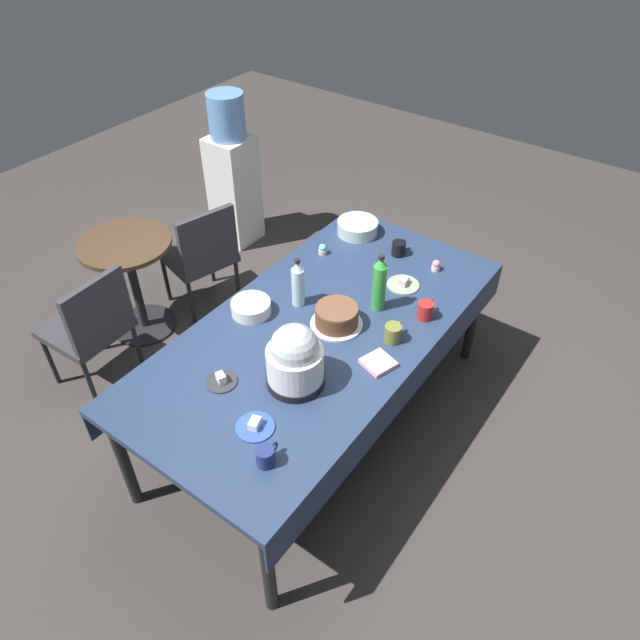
{
  "coord_description": "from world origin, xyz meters",
  "views": [
    {
      "loc": [
        -1.86,
        -1.36,
        2.81
      ],
      "look_at": [
        0.0,
        0.0,
        0.8
      ],
      "focal_mm": 33.08,
      "sensor_mm": 36.0,
      "label": 1
    }
  ],
  "objects_px": {
    "cupcake_berry": "(281,340)",
    "coffee_mug_red": "(426,310)",
    "potluck_table": "(320,336)",
    "water_cooler": "(233,175)",
    "glass_salad_bowl": "(357,227)",
    "dessert_plate_cobalt": "(255,426)",
    "frosted_layer_cake": "(337,317)",
    "dessert_plate_charcoal": "(221,380)",
    "cupcake_mint": "(323,249)",
    "maroon_chair_left": "(91,324)",
    "dessert_plate_sage": "(403,284)",
    "round_cafe_table": "(131,270)",
    "cupcake_rose": "(436,266)",
    "soda_bottle_water": "(298,284)",
    "ceramic_snack_bowl": "(251,307)",
    "coffee_mug_navy": "(266,456)",
    "soda_bottle_lime_soda": "(379,284)",
    "coffee_mug_black": "(399,248)",
    "slow_cooker": "(295,359)",
    "coffee_mug_olive": "(393,333)",
    "maroon_chair_right": "(202,252)"
  },
  "relations": [
    {
      "from": "soda_bottle_water",
      "to": "cupcake_mint",
      "type": "bearing_deg",
      "value": 20.36
    },
    {
      "from": "coffee_mug_red",
      "to": "round_cafe_table",
      "type": "relative_size",
      "value": 0.18
    },
    {
      "from": "cupcake_berry",
      "to": "maroon_chair_left",
      "type": "xyz_separation_m",
      "value": [
        -0.32,
        1.21,
        -0.29
      ]
    },
    {
      "from": "soda_bottle_water",
      "to": "coffee_mug_navy",
      "type": "distance_m",
      "value": 1.05
    },
    {
      "from": "round_cafe_table",
      "to": "coffee_mug_red",
      "type": "bearing_deg",
      "value": -76.93
    },
    {
      "from": "glass_salad_bowl",
      "to": "coffee_mug_olive",
      "type": "bearing_deg",
      "value": -136.4
    },
    {
      "from": "glass_salad_bowl",
      "to": "dessert_plate_sage",
      "type": "relative_size",
      "value": 1.4
    },
    {
      "from": "dessert_plate_sage",
      "to": "coffee_mug_black",
      "type": "xyz_separation_m",
      "value": [
        0.25,
        0.18,
        0.03
      ]
    },
    {
      "from": "coffee_mug_navy",
      "to": "maroon_chair_right",
      "type": "xyz_separation_m",
      "value": [
        1.2,
        1.61,
        -0.3
      ]
    },
    {
      "from": "slow_cooker",
      "to": "coffee_mug_red",
      "type": "distance_m",
      "value": 0.83
    },
    {
      "from": "cupcake_berry",
      "to": "round_cafe_table",
      "type": "relative_size",
      "value": 0.09
    },
    {
      "from": "slow_cooker",
      "to": "dessert_plate_sage",
      "type": "xyz_separation_m",
      "value": [
        0.95,
        -0.03,
        -0.14
      ]
    },
    {
      "from": "potluck_table",
      "to": "coffee_mug_olive",
      "type": "distance_m",
      "value": 0.4
    },
    {
      "from": "frosted_layer_cake",
      "to": "dessert_plate_charcoal",
      "type": "relative_size",
      "value": 1.84
    },
    {
      "from": "potluck_table",
      "to": "soda_bottle_water",
      "type": "xyz_separation_m",
      "value": [
        0.09,
        0.21,
        0.2
      ]
    },
    {
      "from": "potluck_table",
      "to": "soda_bottle_water",
      "type": "relative_size",
      "value": 7.49
    },
    {
      "from": "coffee_mug_red",
      "to": "maroon_chair_left",
      "type": "relative_size",
      "value": 0.15
    },
    {
      "from": "cupcake_berry",
      "to": "glass_salad_bowl",
      "type": "bearing_deg",
      "value": 13.45
    },
    {
      "from": "ceramic_snack_bowl",
      "to": "dessert_plate_cobalt",
      "type": "relative_size",
      "value": 1.22
    },
    {
      "from": "cupcake_rose",
      "to": "cupcake_mint",
      "type": "bearing_deg",
      "value": 111.92
    },
    {
      "from": "dessert_plate_sage",
      "to": "round_cafe_table",
      "type": "height_order",
      "value": "dessert_plate_sage"
    },
    {
      "from": "glass_salad_bowl",
      "to": "slow_cooker",
      "type": "bearing_deg",
      "value": -159.06
    },
    {
      "from": "soda_bottle_lime_soda",
      "to": "water_cooler",
      "type": "height_order",
      "value": "water_cooler"
    },
    {
      "from": "cupcake_berry",
      "to": "coffee_mug_navy",
      "type": "relative_size",
      "value": 0.57
    },
    {
      "from": "soda_bottle_lime_soda",
      "to": "dessert_plate_cobalt",
      "type": "bearing_deg",
      "value": -179.82
    },
    {
      "from": "glass_salad_bowl",
      "to": "round_cafe_table",
      "type": "xyz_separation_m",
      "value": [
        -0.93,
        1.17,
        -0.29
      ]
    },
    {
      "from": "glass_salad_bowl",
      "to": "coffee_mug_olive",
      "type": "xyz_separation_m",
      "value": [
        -0.74,
        -0.7,
        0.01
      ]
    },
    {
      "from": "frosted_layer_cake",
      "to": "coffee_mug_olive",
      "type": "height_order",
      "value": "frosted_layer_cake"
    },
    {
      "from": "frosted_layer_cake",
      "to": "cupcake_rose",
      "type": "bearing_deg",
      "value": -14.41
    },
    {
      "from": "soda_bottle_lime_soda",
      "to": "cupcake_mint",
      "type": "bearing_deg",
      "value": 66.14
    },
    {
      "from": "ceramic_snack_bowl",
      "to": "coffee_mug_olive",
      "type": "distance_m",
      "value": 0.77
    },
    {
      "from": "glass_salad_bowl",
      "to": "round_cafe_table",
      "type": "relative_size",
      "value": 0.36
    },
    {
      "from": "water_cooler",
      "to": "maroon_chair_left",
      "type": "bearing_deg",
      "value": -165.19
    },
    {
      "from": "coffee_mug_navy",
      "to": "water_cooler",
      "type": "distance_m",
      "value": 2.91
    },
    {
      "from": "cupcake_rose",
      "to": "soda_bottle_water",
      "type": "xyz_separation_m",
      "value": [
        -0.72,
        0.46,
        0.1
      ]
    },
    {
      "from": "cupcake_berry",
      "to": "coffee_mug_red",
      "type": "relative_size",
      "value": 0.54
    },
    {
      "from": "frosted_layer_cake",
      "to": "round_cafe_table",
      "type": "height_order",
      "value": "frosted_layer_cake"
    },
    {
      "from": "frosted_layer_cake",
      "to": "dessert_plate_cobalt",
      "type": "distance_m",
      "value": 0.78
    },
    {
      "from": "ceramic_snack_bowl",
      "to": "dessert_plate_charcoal",
      "type": "height_order",
      "value": "ceramic_snack_bowl"
    },
    {
      "from": "cupcake_berry",
      "to": "soda_bottle_lime_soda",
      "type": "xyz_separation_m",
      "value": [
        0.54,
        -0.24,
        0.13
      ]
    },
    {
      "from": "cupcake_mint",
      "to": "maroon_chair_left",
      "type": "relative_size",
      "value": 0.08
    },
    {
      "from": "glass_salad_bowl",
      "to": "dessert_plate_cobalt",
      "type": "relative_size",
      "value": 1.49
    },
    {
      "from": "ceramic_snack_bowl",
      "to": "soda_bottle_water",
      "type": "relative_size",
      "value": 0.73
    },
    {
      "from": "glass_salad_bowl",
      "to": "ceramic_snack_bowl",
      "type": "height_order",
      "value": "glass_salad_bowl"
    },
    {
      "from": "cupcake_rose",
      "to": "ceramic_snack_bowl",
      "type": "bearing_deg",
      "value": 146.41
    },
    {
      "from": "dessert_plate_cobalt",
      "to": "dessert_plate_sage",
      "type": "xyz_separation_m",
      "value": [
        1.27,
        -0.01,
        0.0
      ]
    },
    {
      "from": "dessert_plate_sage",
      "to": "coffee_mug_navy",
      "type": "xyz_separation_m",
      "value": [
        -1.38,
        -0.15,
        0.03
      ]
    },
    {
      "from": "potluck_table",
      "to": "ceramic_snack_bowl",
      "type": "relative_size",
      "value": 10.31
    },
    {
      "from": "cupcake_mint",
      "to": "dessert_plate_cobalt",
      "type": "bearing_deg",
      "value": -156.54
    },
    {
      "from": "potluck_table",
      "to": "water_cooler",
      "type": "bearing_deg",
      "value": 55.31
    }
  ]
}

